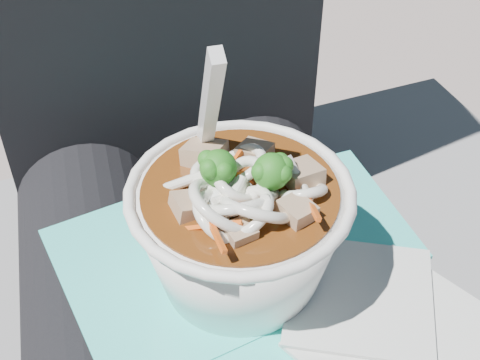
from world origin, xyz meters
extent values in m
cylinder|color=black|center=(0.10, 0.00, 0.55)|extent=(0.15, 0.48, 0.15)
cube|color=#31CFC3|center=(0.09, 0.06, 0.63)|extent=(0.20, 0.17, 0.00)
cube|color=#31CFC3|center=(0.02, -0.01, 0.63)|extent=(0.10, 0.15, 0.00)
cube|color=#31CFC3|center=(0.01, -0.04, 0.63)|extent=(0.17, 0.16, 0.00)
cube|color=#31CFC3|center=(0.01, -0.04, 0.63)|extent=(0.12, 0.15, 0.00)
cube|color=#31CFC3|center=(-0.05, 0.02, 0.64)|extent=(0.18, 0.22, 0.00)
cube|color=silver|center=(0.13, -0.10, 0.64)|extent=(0.20, 0.20, 0.00)
cube|color=silver|center=(0.11, -0.05, 0.65)|extent=(0.15, 0.15, 0.00)
torus|color=white|center=(0.02, 0.00, 0.74)|extent=(0.17, 0.17, 0.01)
cylinder|color=#4C240A|center=(0.02, 0.00, 0.73)|extent=(0.15, 0.15, 0.01)
torus|color=white|center=(0.02, -0.03, 0.74)|extent=(0.06, 0.07, 0.04)
torus|color=white|center=(0.03, 0.00, 0.75)|extent=(0.04, 0.05, 0.04)
torus|color=white|center=(0.01, -0.01, 0.74)|extent=(0.07, 0.06, 0.04)
torus|color=white|center=(0.03, 0.02, 0.74)|extent=(0.05, 0.06, 0.03)
torus|color=white|center=(0.00, -0.02, 0.74)|extent=(0.07, 0.08, 0.05)
torus|color=white|center=(0.07, -0.01, 0.74)|extent=(0.05, 0.05, 0.04)
torus|color=white|center=(0.01, 0.01, 0.74)|extent=(0.05, 0.05, 0.02)
torus|color=white|center=(0.00, -0.02, 0.74)|extent=(0.06, 0.07, 0.05)
torus|color=white|center=(0.01, 0.00, 0.74)|extent=(0.05, 0.05, 0.03)
torus|color=white|center=(0.02, 0.00, 0.75)|extent=(0.04, 0.04, 0.03)
torus|color=white|center=(0.03, -0.03, 0.74)|extent=(0.07, 0.06, 0.05)
cylinder|color=white|center=(-0.01, 0.01, 0.74)|extent=(0.04, 0.02, 0.03)
cylinder|color=white|center=(0.01, -0.01, 0.74)|extent=(0.03, 0.02, 0.01)
cylinder|color=white|center=(0.00, 0.00, 0.74)|extent=(0.03, 0.03, 0.01)
cylinder|color=white|center=(0.07, -0.01, 0.74)|extent=(0.02, 0.04, 0.03)
cylinder|color=white|center=(0.01, -0.02, 0.74)|extent=(0.04, 0.04, 0.02)
cylinder|color=white|center=(0.01, 0.01, 0.74)|extent=(0.02, 0.03, 0.03)
cylinder|color=white|center=(0.04, -0.02, 0.74)|extent=(0.03, 0.03, 0.03)
cylinder|color=#74994A|center=(0.04, -0.01, 0.75)|extent=(0.01, 0.01, 0.02)
sphere|color=#165D15|center=(0.04, -0.01, 0.76)|extent=(0.03, 0.03, 0.03)
sphere|color=#165D15|center=(0.03, -0.01, 0.76)|extent=(0.01, 0.01, 0.01)
sphere|color=#165D15|center=(0.05, -0.01, 0.76)|extent=(0.01, 0.01, 0.01)
sphere|color=#165D15|center=(0.05, 0.00, 0.76)|extent=(0.01, 0.01, 0.01)
sphere|color=#165D15|center=(0.05, -0.01, 0.76)|extent=(0.01, 0.01, 0.01)
cylinder|color=#74994A|center=(0.01, 0.01, 0.75)|extent=(0.01, 0.01, 0.02)
sphere|color=#165D15|center=(0.01, 0.01, 0.76)|extent=(0.03, 0.03, 0.03)
sphere|color=#165D15|center=(0.00, 0.00, 0.76)|extent=(0.01, 0.01, 0.01)
sphere|color=#165D15|center=(0.00, 0.00, 0.76)|extent=(0.01, 0.01, 0.01)
sphere|color=#165D15|center=(0.00, 0.01, 0.76)|extent=(0.01, 0.01, 0.01)
sphere|color=#165D15|center=(0.01, 0.00, 0.76)|extent=(0.01, 0.01, 0.01)
cube|color=#E35413|center=(0.04, 0.01, 0.75)|extent=(0.04, 0.01, 0.00)
cube|color=#E35413|center=(0.06, -0.03, 0.74)|extent=(0.01, 0.06, 0.02)
cube|color=#E35413|center=(0.02, 0.02, 0.74)|extent=(0.03, 0.03, 0.01)
cube|color=#E35413|center=(-0.01, -0.04, 0.75)|extent=(0.01, 0.06, 0.01)
cube|color=#E35413|center=(0.01, 0.01, 0.74)|extent=(0.04, 0.04, 0.01)
cube|color=#E35413|center=(-0.01, -0.03, 0.74)|extent=(0.05, 0.02, 0.02)
cube|color=#E35413|center=(0.02, -0.02, 0.75)|extent=(0.04, 0.02, 0.01)
cube|color=#936E53|center=(0.07, 0.00, 0.74)|extent=(0.03, 0.03, 0.02)
cube|color=#936E53|center=(0.04, 0.04, 0.74)|extent=(0.03, 0.04, 0.02)
cube|color=#936E53|center=(0.01, 0.04, 0.74)|extent=(0.04, 0.04, 0.03)
cube|color=#936E53|center=(-0.02, -0.01, 0.74)|extent=(0.03, 0.03, 0.02)
cube|color=#936E53|center=(0.01, -0.04, 0.74)|extent=(0.02, 0.02, 0.01)
cube|color=#936E53|center=(0.05, -0.03, 0.74)|extent=(0.03, 0.03, 0.02)
ellipsoid|color=silver|center=(0.01, -0.01, 0.74)|extent=(0.03, 0.04, 0.01)
cube|color=silver|center=(0.01, 0.04, 0.79)|extent=(0.01, 0.07, 0.12)
camera|label=1|loc=(-0.07, -0.35, 1.07)|focal=50.00mm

